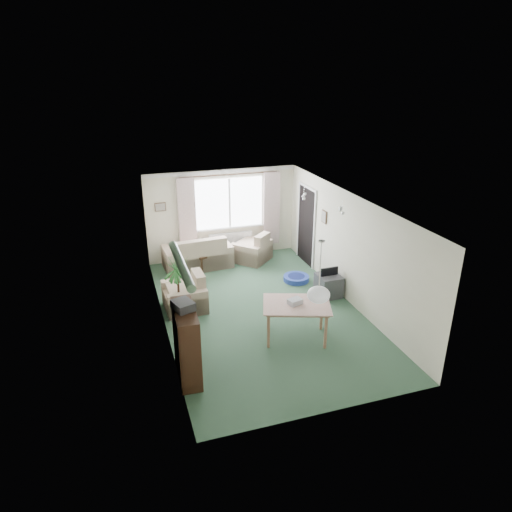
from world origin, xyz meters
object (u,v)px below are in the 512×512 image
object	(u,v)px
sofa	(197,251)
tv_cube	(328,285)
dining_table	(296,322)
houseplant	(178,287)
coffee_table	(211,259)
armchair_left	(184,292)
bookshelf	(186,343)
armchair_corner	(252,247)
pet_bed	(296,278)

from	to	relation	value
sofa	tv_cube	world-z (taller)	sofa
dining_table	houseplant	bearing A→B (deg)	141.75
coffee_table	tv_cube	bearing A→B (deg)	-48.23
sofa	dining_table	xyz separation A→B (m)	(1.12, -3.95, -0.07)
sofa	houseplant	size ratio (longest dim) A/B	1.32
armchair_left	tv_cube	distance (m)	3.23
houseplant	dining_table	distance (m)	2.52
sofa	dining_table	size ratio (longest dim) A/B	1.50
bookshelf	armchair_left	bearing A→B (deg)	83.71
armchair_corner	bookshelf	bearing A→B (deg)	17.12
sofa	armchair_left	size ratio (longest dim) A/B	1.92
armchair_corner	tv_cube	size ratio (longest dim) A/B	1.62
sofa	pet_bed	xyz separation A→B (m)	(2.11, -1.59, -0.36)
armchair_corner	coffee_table	bearing A→B (deg)	-40.12
armchair_left	bookshelf	bearing A→B (deg)	-10.76
armchair_left	armchair_corner	bearing A→B (deg)	131.95
bookshelf	tv_cube	size ratio (longest dim) A/B	2.29
dining_table	sofa	bearing A→B (deg)	105.80
armchair_corner	tv_cube	xyz separation A→B (m)	(1.04, -2.49, -0.15)
sofa	bookshelf	size ratio (longest dim) A/B	1.37
dining_table	tv_cube	distance (m)	1.99
sofa	tv_cube	xyz separation A→B (m)	(2.50, -2.52, -0.18)
houseplant	pet_bed	world-z (taller)	houseplant
sofa	bookshelf	xyz separation A→B (m)	(-1.04, -4.46, 0.20)
sofa	armchair_left	distance (m)	2.25
coffee_table	pet_bed	world-z (taller)	coffee_table
armchair_corner	pet_bed	size ratio (longest dim) A/B	1.43
houseplant	pet_bed	bearing A→B (deg)	15.42
armchair_corner	armchair_left	size ratio (longest dim) A/B	1.00
armchair_corner	tv_cube	world-z (taller)	armchair_corner
armchair_corner	dining_table	distance (m)	3.94
tv_cube	houseplant	bearing A→B (deg)	176.60
armchair_left	tv_cube	size ratio (longest dim) A/B	1.63
armchair_left	houseplant	world-z (taller)	houseplant
pet_bed	bookshelf	bearing A→B (deg)	-137.59
coffee_table	pet_bed	bearing A→B (deg)	-40.12
armchair_corner	coffee_table	distance (m)	1.14
sofa	tv_cube	distance (m)	3.56
sofa	armchair_left	bearing A→B (deg)	67.81
houseplant	dining_table	world-z (taller)	houseplant
armchair_corner	dining_table	bearing A→B (deg)	41.50
bookshelf	houseplant	world-z (taller)	houseplant
tv_cube	coffee_table	bearing A→B (deg)	130.39
houseplant	coffee_table	bearing A→B (deg)	62.88
bookshelf	houseplant	distance (m)	2.07
sofa	coffee_table	world-z (taller)	sofa
armchair_left	bookshelf	size ratio (longest dim) A/B	0.71
houseplant	armchair_corner	bearing A→B (deg)	45.85
dining_table	tv_cube	world-z (taller)	dining_table
armchair_left	tv_cube	bearing A→B (deg)	80.73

